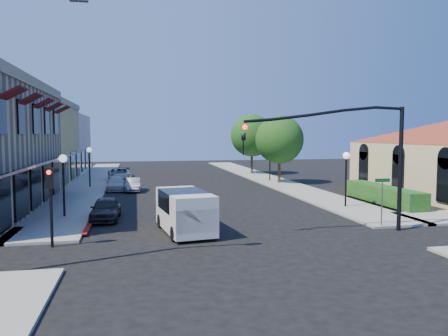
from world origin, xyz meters
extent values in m
plane|color=black|center=(0.00, 0.00, 0.00)|extent=(120.00, 120.00, 0.00)
cube|color=gray|center=(-8.75, 27.00, 0.06)|extent=(3.50, 50.00, 0.12)
cube|color=gray|center=(8.75, 27.00, 0.06)|extent=(3.50, 50.00, 0.12)
cube|color=maroon|center=(-6.90, 8.00, 0.00)|extent=(0.25, 10.00, 0.06)
cube|color=tan|center=(-10.65, 11.00, 7.80)|extent=(0.50, 18.20, 0.60)
cube|color=#561416|center=(-9.60, 11.00, 3.05)|extent=(1.75, 17.00, 0.67)
cube|color=#501015|center=(-9.95, 4.00, 6.55)|extent=(1.02, 1.50, 0.60)
cube|color=#501015|center=(-9.95, 7.40, 6.55)|extent=(1.02, 1.50, 0.60)
cube|color=#501015|center=(-9.95, 10.80, 6.55)|extent=(1.02, 1.50, 0.60)
cube|color=#501015|center=(-9.95, 14.20, 6.55)|extent=(1.02, 1.50, 0.60)
cube|color=#501015|center=(-9.95, 17.60, 6.55)|extent=(1.02, 1.50, 0.60)
cube|color=black|center=(-10.45, 3.50, 1.60)|extent=(0.12, 2.60, 2.60)
cube|color=black|center=(-10.45, 6.90, 1.60)|extent=(0.12, 2.60, 2.60)
cube|color=black|center=(-10.45, 10.30, 1.60)|extent=(0.12, 2.60, 2.60)
cube|color=black|center=(-10.45, 13.70, 1.60)|extent=(0.12, 2.60, 2.60)
cube|color=black|center=(-10.45, 17.10, 1.60)|extent=(0.12, 2.60, 2.60)
cube|color=#E2B566|center=(-15.50, 26.00, 3.80)|extent=(10.00, 12.00, 7.60)
cube|color=beige|center=(-15.50, 38.00, 3.50)|extent=(10.00, 12.00, 7.00)
cube|color=black|center=(14.45, 6.50, 1.80)|extent=(0.12, 1.40, 2.80)
cube|color=black|center=(14.45, 11.50, 1.80)|extent=(0.12, 1.40, 2.80)
cube|color=black|center=(14.45, 16.50, 1.80)|extent=(0.12, 1.40, 2.80)
cube|color=#174413|center=(11.70, 9.00, 0.00)|extent=(1.40, 8.00, 1.10)
cylinder|color=#3A2717|center=(8.80, 22.00, 1.05)|extent=(0.28, 0.28, 2.10)
sphere|color=#174413|center=(8.80, 22.00, 4.20)|extent=(4.56, 4.56, 4.56)
cylinder|color=#3A2717|center=(8.80, 32.00, 1.14)|extent=(0.28, 0.28, 2.27)
sphere|color=#174413|center=(8.80, 32.00, 4.55)|extent=(4.94, 4.94, 4.94)
cylinder|color=black|center=(8.00, 1.50, 3.00)|extent=(0.20, 0.20, 6.00)
cylinder|color=black|center=(4.10, 1.50, 5.60)|extent=(7.80, 0.14, 0.14)
imported|color=black|center=(0.20, 1.50, 4.70)|extent=(0.20, 0.16, 1.00)
sphere|color=#FF0C0C|center=(0.20, 1.32, 5.00)|extent=(0.22, 0.22, 0.22)
cylinder|color=black|center=(-8.00, 1.50, 1.50)|extent=(0.12, 0.12, 3.00)
cube|color=black|center=(-8.00, 1.35, 2.90)|extent=(0.28, 0.22, 0.85)
sphere|color=#FF0C0C|center=(-8.00, 1.23, 3.15)|extent=(0.18, 0.18, 0.18)
cylinder|color=#595B5E|center=(7.50, 2.20, 1.25)|extent=(0.06, 0.06, 2.50)
cube|color=#0C591E|center=(7.50, 2.20, 2.40)|extent=(0.80, 0.04, 0.18)
cylinder|color=black|center=(-8.50, 8.00, 1.60)|extent=(0.12, 0.12, 3.20)
sphere|color=white|center=(-8.50, 8.00, 3.35)|extent=(0.44, 0.44, 0.44)
cylinder|color=black|center=(-8.50, 22.00, 1.60)|extent=(0.12, 0.12, 3.20)
sphere|color=white|center=(-8.50, 22.00, 3.35)|extent=(0.44, 0.44, 0.44)
cylinder|color=black|center=(8.50, 8.00, 1.60)|extent=(0.12, 0.12, 3.20)
sphere|color=white|center=(8.50, 8.00, 3.35)|extent=(0.44, 0.44, 0.44)
cylinder|color=black|center=(8.50, 24.00, 1.60)|extent=(0.12, 0.12, 3.20)
sphere|color=white|center=(8.50, 24.00, 3.35)|extent=(0.44, 0.44, 0.44)
cube|color=silver|center=(-2.28, 3.08, 1.07)|extent=(2.53, 4.69, 1.83)
cube|color=silver|center=(-2.02, 1.17, 0.96)|extent=(1.94, 0.86, 1.02)
cube|color=black|center=(-2.07, 1.52, 1.47)|extent=(1.72, 0.34, 0.91)
cube|color=black|center=(-2.33, 3.38, 1.52)|extent=(2.30, 2.88, 0.91)
cylinder|color=black|center=(-2.93, 1.45, 0.34)|extent=(0.34, 0.70, 0.67)
cylinder|color=black|center=(-3.35, 4.47, 0.34)|extent=(0.34, 0.70, 0.67)
cylinder|color=black|center=(-1.22, 1.69, 0.34)|extent=(0.34, 0.70, 0.67)
cylinder|color=black|center=(-1.64, 4.71, 0.34)|extent=(0.34, 0.70, 0.67)
imported|color=black|center=(-6.20, 7.01, 0.62)|extent=(1.64, 3.72, 1.25)
imported|color=#949698|center=(-4.80, 19.00, 0.55)|extent=(1.20, 3.35, 1.10)
imported|color=silver|center=(-6.20, 20.00, 0.55)|extent=(1.61, 3.83, 1.11)
imported|color=gray|center=(-6.15, 27.23, 0.66)|extent=(2.62, 4.94, 1.32)
camera|label=1|loc=(-4.53, -17.40, 4.68)|focal=35.00mm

